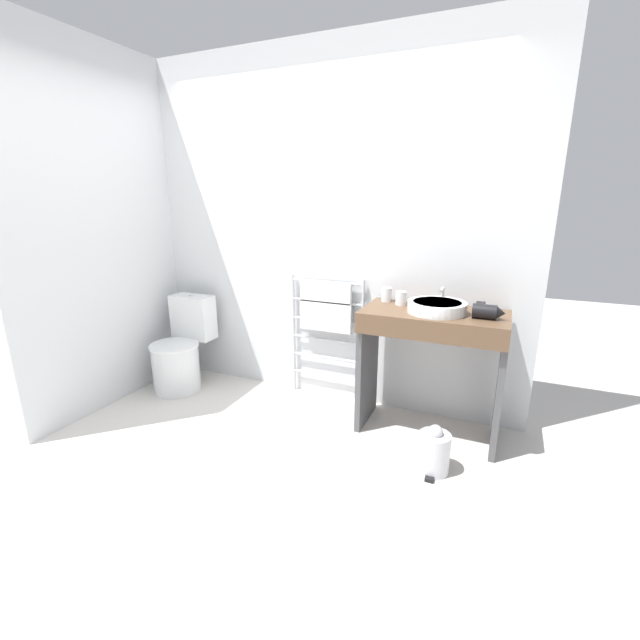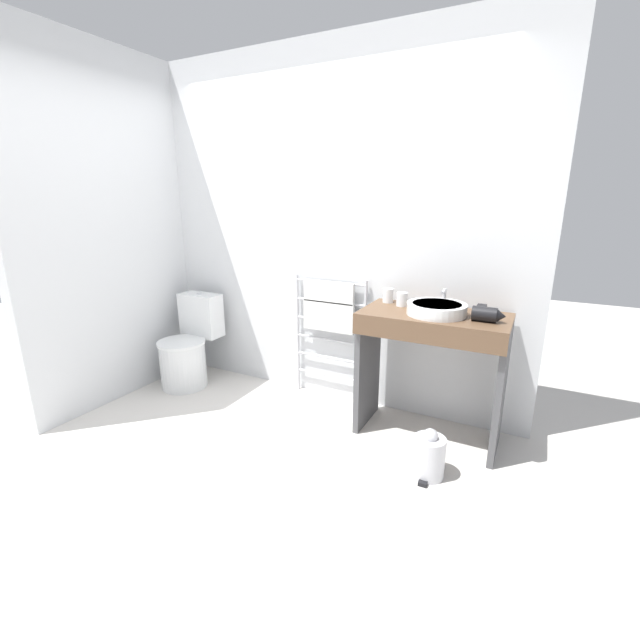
{
  "view_description": "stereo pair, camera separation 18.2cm",
  "coord_description": "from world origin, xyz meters",
  "px_view_note": "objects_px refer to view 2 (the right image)",
  "views": [
    {
      "loc": [
        1.34,
        -1.83,
        1.6
      ],
      "look_at": [
        0.18,
        0.8,
        0.78
      ],
      "focal_mm": 24.0,
      "sensor_mm": 36.0,
      "label": 1
    },
    {
      "loc": [
        1.5,
        -1.75,
        1.6
      ],
      "look_at": [
        0.18,
        0.8,
        0.78
      ],
      "focal_mm": 24.0,
      "sensor_mm": 36.0,
      "label": 2
    }
  ],
  "objects_px": {
    "sink_basin": "(437,309)",
    "trash_bin": "(429,456)",
    "cup_near_wall": "(388,295)",
    "cup_near_edge": "(402,299)",
    "hair_dryer": "(487,314)",
    "towel_radiator": "(329,315)",
    "toilet": "(189,349)"
  },
  "relations": [
    {
      "from": "toilet",
      "to": "sink_basin",
      "type": "bearing_deg",
      "value": 1.68
    },
    {
      "from": "toilet",
      "to": "towel_radiator",
      "type": "distance_m",
      "value": 1.32
    },
    {
      "from": "cup_near_edge",
      "to": "trash_bin",
      "type": "distance_m",
      "value": 1.03
    },
    {
      "from": "trash_bin",
      "to": "cup_near_edge",
      "type": "bearing_deg",
      "value": 124.55
    },
    {
      "from": "towel_radiator",
      "to": "sink_basin",
      "type": "height_order",
      "value": "towel_radiator"
    },
    {
      "from": "cup_near_edge",
      "to": "hair_dryer",
      "type": "bearing_deg",
      "value": -13.06
    },
    {
      "from": "sink_basin",
      "to": "trash_bin",
      "type": "xyz_separation_m",
      "value": [
        0.11,
        -0.42,
        -0.79
      ]
    },
    {
      "from": "towel_radiator",
      "to": "cup_near_wall",
      "type": "distance_m",
      "value": 0.56
    },
    {
      "from": "hair_dryer",
      "to": "trash_bin",
      "type": "xyz_separation_m",
      "value": [
        -0.19,
        -0.41,
        -0.79
      ]
    },
    {
      "from": "towel_radiator",
      "to": "cup_near_wall",
      "type": "relative_size",
      "value": 10.12
    },
    {
      "from": "toilet",
      "to": "trash_bin",
      "type": "distance_m",
      "value": 2.25
    },
    {
      "from": "sink_basin",
      "to": "cup_near_edge",
      "type": "relative_size",
      "value": 4.03
    },
    {
      "from": "toilet",
      "to": "cup_near_edge",
      "type": "relative_size",
      "value": 8.5
    },
    {
      "from": "towel_radiator",
      "to": "cup_near_edge",
      "type": "height_order",
      "value": "towel_radiator"
    },
    {
      "from": "toilet",
      "to": "hair_dryer",
      "type": "xyz_separation_m",
      "value": [
        2.4,
        0.05,
        0.61
      ]
    },
    {
      "from": "hair_dryer",
      "to": "cup_near_wall",
      "type": "bearing_deg",
      "value": 164.64
    },
    {
      "from": "cup_near_wall",
      "to": "hair_dryer",
      "type": "bearing_deg",
      "value": -15.36
    },
    {
      "from": "cup_near_wall",
      "to": "towel_radiator",
      "type": "bearing_deg",
      "value": 171.49
    },
    {
      "from": "sink_basin",
      "to": "trash_bin",
      "type": "bearing_deg",
      "value": -75.62
    },
    {
      "from": "cup_near_wall",
      "to": "hair_dryer",
      "type": "relative_size",
      "value": 0.52
    },
    {
      "from": "toilet",
      "to": "hair_dryer",
      "type": "bearing_deg",
      "value": 1.22
    },
    {
      "from": "sink_basin",
      "to": "hair_dryer",
      "type": "relative_size",
      "value": 1.97
    },
    {
      "from": "sink_basin",
      "to": "cup_near_wall",
      "type": "height_order",
      "value": "cup_near_wall"
    },
    {
      "from": "cup_near_wall",
      "to": "trash_bin",
      "type": "height_order",
      "value": "cup_near_wall"
    },
    {
      "from": "towel_radiator",
      "to": "trash_bin",
      "type": "relative_size",
      "value": 3.26
    },
    {
      "from": "toilet",
      "to": "trash_bin",
      "type": "height_order",
      "value": "toilet"
    },
    {
      "from": "towel_radiator",
      "to": "hair_dryer",
      "type": "distance_m",
      "value": 1.23
    },
    {
      "from": "cup_near_wall",
      "to": "cup_near_edge",
      "type": "relative_size",
      "value": 1.07
    },
    {
      "from": "hair_dryer",
      "to": "trash_bin",
      "type": "relative_size",
      "value": 0.62
    },
    {
      "from": "cup_near_edge",
      "to": "trash_bin",
      "type": "xyz_separation_m",
      "value": [
        0.37,
        -0.54,
        -0.8
      ]
    },
    {
      "from": "towel_radiator",
      "to": "cup_near_wall",
      "type": "bearing_deg",
      "value": -8.51
    },
    {
      "from": "sink_basin",
      "to": "trash_bin",
      "type": "distance_m",
      "value": 0.9
    }
  ]
}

